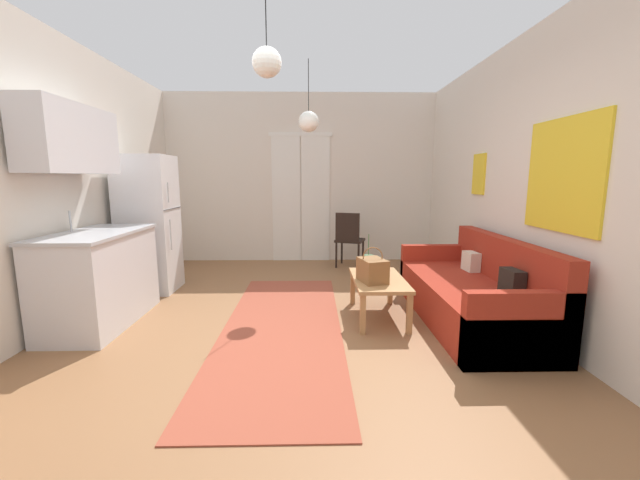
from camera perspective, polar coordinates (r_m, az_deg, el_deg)
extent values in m
cube|color=#8E603D|center=(3.40, -4.38, -16.47)|extent=(5.07, 7.60, 0.10)
cube|color=silver|center=(6.61, -2.86, 9.10)|extent=(4.67, 0.10, 2.81)
cube|color=white|center=(6.57, -5.04, 5.99)|extent=(0.48, 0.02, 2.10)
cube|color=white|center=(6.56, -0.68, 6.02)|extent=(0.48, 0.02, 2.10)
cube|color=white|center=(6.58, -2.94, 15.44)|extent=(1.05, 0.03, 0.06)
cube|color=silver|center=(3.71, 33.63, 7.42)|extent=(0.10, 7.20, 2.81)
cube|color=yellow|center=(3.72, 32.43, 8.16)|extent=(0.02, 0.95, 0.92)
cube|color=yellow|center=(5.12, 22.58, 9.04)|extent=(0.02, 0.32, 0.49)
cube|color=blue|center=(4.56, -34.03, 12.41)|extent=(0.02, 0.32, 0.40)
cube|color=#9E4733|center=(3.79, -5.63, -12.78)|extent=(1.11, 3.29, 0.01)
cube|color=maroon|center=(4.14, 21.00, -8.53)|extent=(0.86, 2.06, 0.41)
cube|color=maroon|center=(4.23, 25.67, -5.43)|extent=(0.15, 2.06, 0.84)
cube|color=maroon|center=(3.28, 27.62, -11.86)|extent=(0.86, 0.11, 0.60)
cube|color=maroon|center=(4.99, 16.87, -4.12)|extent=(0.86, 0.11, 0.60)
cube|color=black|center=(3.75, 26.66, -5.64)|extent=(0.14, 0.24, 0.23)
cube|color=beige|center=(4.54, 21.55, -2.98)|extent=(0.14, 0.22, 0.21)
cube|color=#B27F4C|center=(3.96, 8.71, -5.89)|extent=(0.51, 0.94, 0.04)
cube|color=#B27F4C|center=(3.58, 6.38, -10.96)|extent=(0.05, 0.05, 0.38)
cube|color=#B27F4C|center=(3.66, 13.18, -10.69)|extent=(0.05, 0.05, 0.38)
cube|color=#B27F4C|center=(4.39, 4.89, -7.08)|extent=(0.05, 0.05, 0.38)
cube|color=#B27F4C|center=(4.46, 10.43, -6.95)|extent=(0.05, 0.05, 0.38)
cylinder|color=#47704C|center=(4.05, 7.19, -3.71)|extent=(0.10, 0.10, 0.21)
cylinder|color=#477F42|center=(4.00, 7.25, -0.69)|extent=(0.01, 0.01, 0.22)
cube|color=brown|center=(3.79, 7.81, -4.49)|extent=(0.30, 0.36, 0.23)
torus|color=brown|center=(3.76, 7.85, -2.51)|extent=(0.20, 0.01, 0.20)
cube|color=white|center=(5.24, -24.13, 2.15)|extent=(0.61, 0.60, 1.69)
cube|color=#4C4C51|center=(5.11, -21.07, 4.40)|extent=(0.01, 0.57, 0.01)
cylinder|color=#B7BABF|center=(4.94, -21.68, 6.59)|extent=(0.02, 0.02, 0.24)
cylinder|color=#B7BABF|center=(4.98, -21.33, 0.74)|extent=(0.02, 0.02, 0.37)
cube|color=silver|center=(4.32, -29.94, -5.13)|extent=(0.61, 1.26, 0.88)
cube|color=#B7BABF|center=(4.24, -30.44, 0.85)|extent=(0.64, 1.29, 0.03)
cube|color=#999BA0|center=(4.28, -30.16, 0.33)|extent=(0.36, 0.40, 0.10)
cylinder|color=#B7BABF|center=(4.39, -33.15, 2.37)|extent=(0.02, 0.02, 0.20)
cube|color=silver|center=(4.30, -33.16, 12.45)|extent=(0.32, 1.13, 0.62)
cylinder|color=black|center=(6.33, 6.41, -1.84)|extent=(0.03, 0.03, 0.42)
cylinder|color=black|center=(6.41, 3.26, -1.65)|extent=(0.03, 0.03, 0.42)
cylinder|color=black|center=(6.00, 5.75, -2.44)|extent=(0.03, 0.03, 0.42)
cylinder|color=black|center=(6.09, 2.43, -2.23)|extent=(0.03, 0.03, 0.42)
cube|color=black|center=(6.17, 4.49, -0.04)|extent=(0.53, 0.52, 0.04)
cube|color=black|center=(5.96, 4.10, 1.90)|extent=(0.37, 0.15, 0.44)
cylinder|color=black|center=(3.26, -8.07, 30.22)|extent=(0.01, 0.01, 0.43)
sphere|color=white|center=(3.16, -7.92, 24.72)|extent=(0.22, 0.22, 0.22)
cylinder|color=black|center=(4.90, -1.73, 22.07)|extent=(0.01, 0.01, 0.59)
sphere|color=white|center=(4.83, -1.70, 17.20)|extent=(0.25, 0.25, 0.25)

